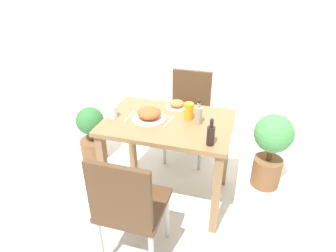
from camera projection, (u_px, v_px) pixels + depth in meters
ground_plane at (168, 194)px, 2.74m from camera, size 16.00×16.00×0.00m
wall_back at (201, 22)px, 3.15m from camera, size 8.00×0.05×2.60m
dining_table at (168, 135)px, 2.42m from camera, size 1.01×0.69×0.77m
chair_near at (129, 205)px, 1.90m from camera, size 0.42×0.42×0.91m
chair_far at (189, 111)px, 3.07m from camera, size 0.42×0.42×0.91m
food_plate at (149, 114)px, 2.36m from camera, size 0.27×0.27×0.09m
side_plate at (177, 105)px, 2.55m from camera, size 0.18×0.18×0.07m
drink_cup at (112, 112)px, 2.39m from camera, size 0.08×0.08×0.09m
juice_glass at (189, 111)px, 2.35m from camera, size 0.07×0.07×0.14m
sauce_bottle at (198, 114)px, 2.28m from camera, size 0.06×0.06×0.20m
condiment_bottle at (211, 135)px, 2.02m from camera, size 0.06×0.06×0.20m
fork_utensil at (130, 116)px, 2.42m from camera, size 0.01×0.19×0.00m
spoon_utensil at (169, 121)px, 2.34m from camera, size 0.04×0.19×0.00m
potted_plant_left at (92, 133)px, 3.10m from camera, size 0.28×0.28×0.59m
potted_plant_right at (271, 147)px, 2.66m from camera, size 0.34×0.34×0.73m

